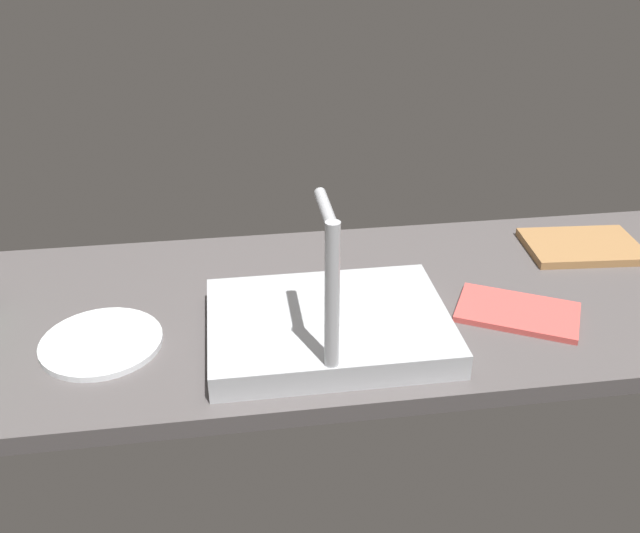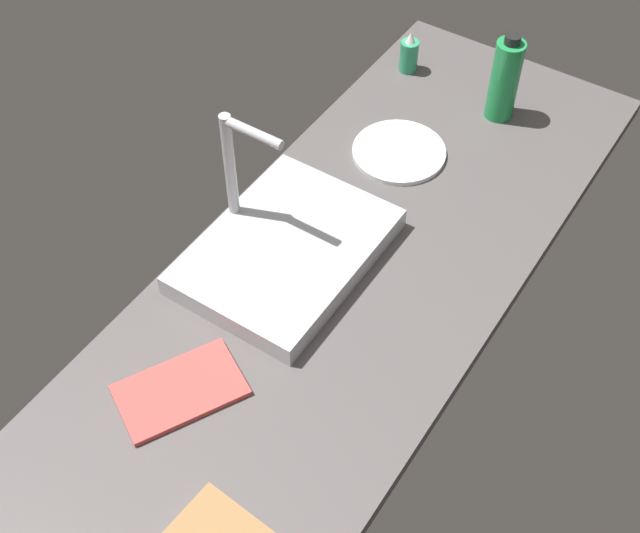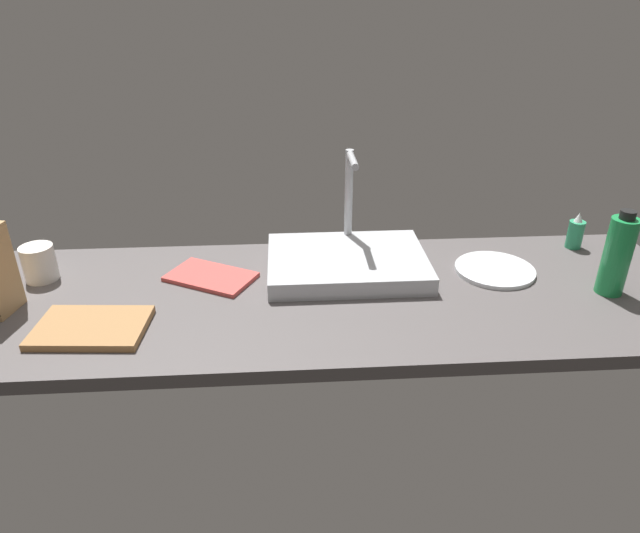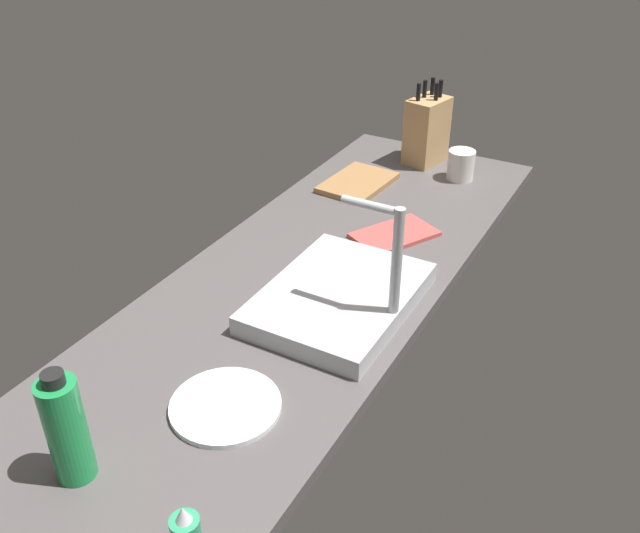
{
  "view_description": "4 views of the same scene",
  "coord_description": "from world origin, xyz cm",
  "px_view_note": "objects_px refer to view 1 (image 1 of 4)",
  "views": [
    {
      "loc": [
        23.62,
        118.72,
        78.38
      ],
      "look_at": [
        6.86,
        2.52,
        13.14
      ],
      "focal_mm": 39.12,
      "sensor_mm": 36.0,
      "label": 1
    },
    {
      "loc": [
        -88.58,
        -58.74,
        140.6
      ],
      "look_at": [
        2.61,
        1.35,
        12.24
      ],
      "focal_mm": 48.1,
      "sensor_mm": 36.0,
      "label": 2
    },
    {
      "loc": [
        -10.42,
        -129.62,
        78.18
      ],
      "look_at": [
        -1.8,
        -0.64,
        11.87
      ],
      "focal_mm": 31.91,
      "sensor_mm": 36.0,
      "label": 3
    },
    {
      "loc": [
        126.52,
        73.98,
        98.64
      ],
      "look_at": [
        1.41,
        4.32,
        9.46
      ],
      "focal_mm": 38.42,
      "sensor_mm": 36.0,
      "label": 4
    }
  ],
  "objects_px": {
    "cutting_board": "(582,246)",
    "faucet": "(330,291)",
    "dinner_plate": "(101,343)",
    "dish_towel": "(518,312)",
    "sink_basin": "(328,326)"
  },
  "relations": [
    {
      "from": "cutting_board",
      "to": "dish_towel",
      "type": "bearing_deg",
      "value": 43.61
    },
    {
      "from": "dish_towel",
      "to": "cutting_board",
      "type": "bearing_deg",
      "value": -136.39
    },
    {
      "from": "faucet",
      "to": "dinner_plate",
      "type": "distance_m",
      "value": 0.46
    },
    {
      "from": "sink_basin",
      "to": "faucet",
      "type": "relative_size",
      "value": 1.43
    },
    {
      "from": "cutting_board",
      "to": "dinner_plate",
      "type": "bearing_deg",
      "value": 12.39
    },
    {
      "from": "faucet",
      "to": "dinner_plate",
      "type": "xyz_separation_m",
      "value": [
        0.4,
        -0.17,
        -0.17
      ]
    },
    {
      "from": "sink_basin",
      "to": "dinner_plate",
      "type": "xyz_separation_m",
      "value": [
        0.42,
        -0.03,
        -0.02
      ]
    },
    {
      "from": "cutting_board",
      "to": "faucet",
      "type": "bearing_deg",
      "value": 31.27
    },
    {
      "from": "sink_basin",
      "to": "faucet",
      "type": "xyz_separation_m",
      "value": [
        0.02,
        0.13,
        0.16
      ]
    },
    {
      "from": "sink_basin",
      "to": "dinner_plate",
      "type": "distance_m",
      "value": 0.42
    },
    {
      "from": "dinner_plate",
      "to": "dish_towel",
      "type": "height_order",
      "value": "same"
    },
    {
      "from": "cutting_board",
      "to": "dish_towel",
      "type": "relative_size",
      "value": 1.1
    },
    {
      "from": "sink_basin",
      "to": "dish_towel",
      "type": "xyz_separation_m",
      "value": [
        -0.38,
        -0.02,
        -0.02
      ]
    },
    {
      "from": "faucet",
      "to": "dish_towel",
      "type": "distance_m",
      "value": 0.46
    },
    {
      "from": "faucet",
      "to": "cutting_board",
      "type": "height_order",
      "value": "faucet"
    }
  ]
}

